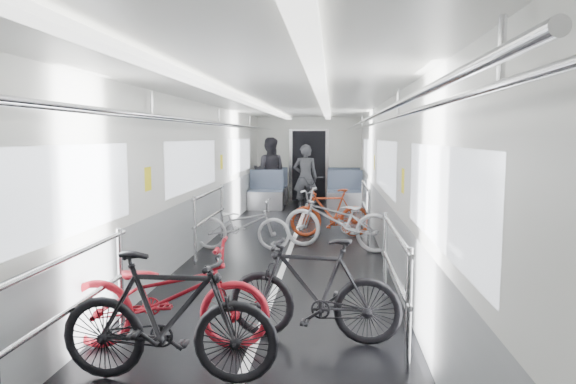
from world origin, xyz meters
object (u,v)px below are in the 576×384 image
at_px(bike_left_far, 242,225).
at_px(person_seated, 269,171).
at_px(bike_right_near, 314,290).
at_px(bike_aisle, 307,193).
at_px(bike_right_far, 330,213).
at_px(bike_right_mid, 338,220).
at_px(bike_left_near, 166,295).
at_px(person_standing, 305,178).
at_px(bike_left_mid, 168,317).

bearing_deg(bike_left_far, person_seated, 2.99).
relative_size(bike_right_near, bike_aisle, 0.93).
distance_m(bike_aisle, person_seated, 1.64).
xyz_separation_m(bike_left_far, bike_right_far, (1.43, 1.21, 0.03)).
bearing_deg(bike_right_mid, bike_left_near, -2.01).
bearing_deg(bike_left_near, bike_right_far, -18.96).
relative_size(bike_left_near, bike_right_near, 1.14).
relative_size(bike_right_near, person_standing, 0.96).
height_order(bike_left_near, bike_right_near, bike_right_near).
bearing_deg(bike_left_near, bike_left_mid, -164.21).
relative_size(bike_right_near, person_seated, 0.87).
xyz_separation_m(bike_right_near, person_standing, (-0.51, 8.12, 0.35)).
distance_m(bike_left_far, person_standing, 4.55).
bearing_deg(person_standing, bike_right_mid, 100.79).
bearing_deg(bike_right_near, bike_aisle, -169.82).
height_order(bike_left_mid, bike_left_far, bike_left_mid).
relative_size(bike_left_far, person_standing, 0.96).
distance_m(bike_left_near, bike_right_near, 1.30).
bearing_deg(bike_right_far, bike_right_mid, -0.74).
distance_m(bike_left_mid, person_seated, 10.16).
bearing_deg(bike_right_near, bike_right_mid, -176.81).
relative_size(bike_right_far, person_standing, 0.90).
bearing_deg(person_seated, bike_left_mid, 93.73).
bearing_deg(bike_right_mid, bike_right_far, -155.26).
xyz_separation_m(bike_left_mid, person_standing, (0.54, 9.00, 0.33)).
relative_size(bike_right_far, person_seated, 0.81).
bearing_deg(bike_left_mid, person_seated, 3.06).
bearing_deg(bike_right_far, bike_left_mid, -18.68).
xyz_separation_m(bike_aisle, person_standing, (-0.05, 0.00, 0.38)).
relative_size(bike_right_far, bike_aisle, 0.87).
relative_size(bike_left_mid, bike_right_mid, 0.88).
xyz_separation_m(bike_left_near, person_standing, (0.76, 8.40, 0.35)).
xyz_separation_m(person_standing, person_seated, (-1.03, 1.14, 0.08)).
bearing_deg(bike_right_far, person_standing, -175.95).
bearing_deg(person_standing, person_seated, -47.03).
xyz_separation_m(bike_left_near, person_seated, (-0.28, 9.54, 0.44)).
distance_m(bike_right_mid, bike_aisle, 4.39).
relative_size(bike_right_near, bike_right_far, 1.07).
bearing_deg(bike_left_mid, bike_left_near, 19.88).
height_order(bike_left_near, bike_right_far, bike_left_near).
bearing_deg(bike_right_far, bike_left_near, -22.22).
distance_m(bike_right_far, bike_aisle, 3.30).
bearing_deg(bike_left_far, bike_left_mid, -176.35).
relative_size(bike_right_mid, bike_aisle, 1.11).
bearing_deg(bike_left_near, person_standing, -8.95).
bearing_deg(bike_aisle, bike_right_far, -93.94).
relative_size(bike_left_near, person_seated, 0.99).
height_order(bike_aisle, person_standing, person_standing).
xyz_separation_m(bike_left_near, bike_right_mid, (1.52, 4.07, 0.02)).
height_order(bike_right_near, bike_aisle, bike_right_near).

